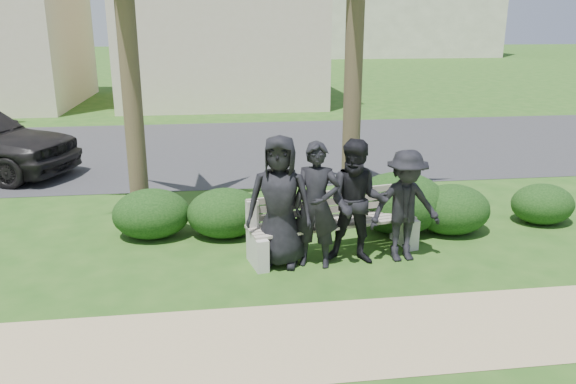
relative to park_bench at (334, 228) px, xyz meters
name	(u,v)px	position (x,y,z in m)	size (l,w,h in m)	color
ground	(327,267)	(-0.20, -0.48, -0.40)	(160.00, 160.00, 0.00)	#245117
footpath	(360,336)	(-0.20, -2.28, -0.40)	(30.00, 1.60, 0.01)	tan
asphalt_street	(268,147)	(-0.20, 7.52, -0.40)	(160.00, 8.00, 0.01)	#2D2D30
stucco_bldg_right	(220,13)	(-1.20, 17.52, 3.27)	(8.40, 8.40, 7.30)	beige
park_bench	(334,228)	(0.00, 0.00, 0.00)	(2.62, 1.08, 0.88)	gray
man_a	(280,202)	(-0.83, -0.28, 0.52)	(0.90, 0.59, 1.84)	black
man_b	(316,205)	(-0.34, -0.37, 0.48)	(0.64, 0.42, 1.76)	black
man_c	(357,202)	(0.24, -0.34, 0.49)	(0.86, 0.67, 1.77)	black
man_d	(405,206)	(0.93, -0.35, 0.41)	(1.04, 0.60, 1.61)	black
hedge_b	(151,212)	(-2.71, 1.08, 0.00)	(1.21, 1.00, 0.79)	black
hedge_c	(225,212)	(-1.55, 0.96, 0.00)	(1.21, 1.00, 0.79)	black
hedge_d	(399,201)	(1.25, 0.81, 0.10)	(1.53, 1.26, 1.00)	black
hedge_e	(452,208)	(2.07, 0.63, 0.01)	(1.24, 1.02, 0.81)	black
hedge_f	(543,203)	(3.79, 0.85, -0.05)	(1.05, 0.87, 0.69)	black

